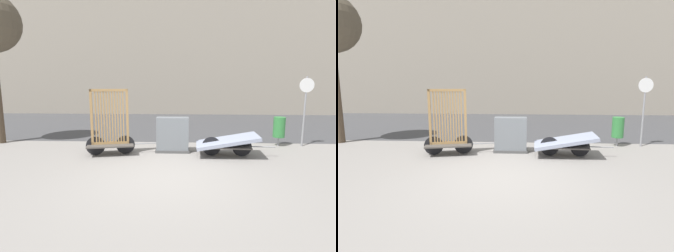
% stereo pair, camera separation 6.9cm
% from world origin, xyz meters
% --- Properties ---
extents(ground_plane, '(60.00, 60.00, 0.00)m').
position_xyz_m(ground_plane, '(0.00, 0.00, 0.00)').
color(ground_plane, gray).
extents(road_strip, '(56.00, 8.39, 0.01)m').
position_xyz_m(road_strip, '(0.00, 7.70, 0.00)').
color(road_strip, '#424244').
rests_on(road_strip, ground_plane).
extents(building_facade, '(48.00, 4.00, 9.25)m').
position_xyz_m(building_facade, '(0.00, 13.90, 4.62)').
color(building_facade, '#9E9384').
rests_on(building_facade, ground_plane).
extents(bike_cart_with_bedframe, '(2.06, 0.95, 1.92)m').
position_xyz_m(bike_cart_with_bedframe, '(-1.69, 1.83, 0.69)').
color(bike_cart_with_bedframe, '#4C4742').
rests_on(bike_cart_with_bedframe, ground_plane).
extents(bike_cart_with_mattress, '(2.26, 1.11, 0.65)m').
position_xyz_m(bike_cart_with_mattress, '(1.70, 1.83, 0.40)').
color(bike_cart_with_mattress, '#4C4742').
rests_on(bike_cart_with_mattress, ground_plane).
extents(utility_cabinet, '(1.03, 0.44, 1.07)m').
position_xyz_m(utility_cabinet, '(0.12, 2.21, 0.49)').
color(utility_cabinet, '#4C4C4C').
rests_on(utility_cabinet, ground_plane).
extents(trash_bin, '(0.38, 0.38, 0.97)m').
position_xyz_m(trash_bin, '(3.65, 3.16, 0.63)').
color(trash_bin, gray).
rests_on(trash_bin, ground_plane).
extents(sign_post, '(0.46, 0.06, 2.30)m').
position_xyz_m(sign_post, '(4.43, 3.15, 1.45)').
color(sign_post, gray).
rests_on(sign_post, ground_plane).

